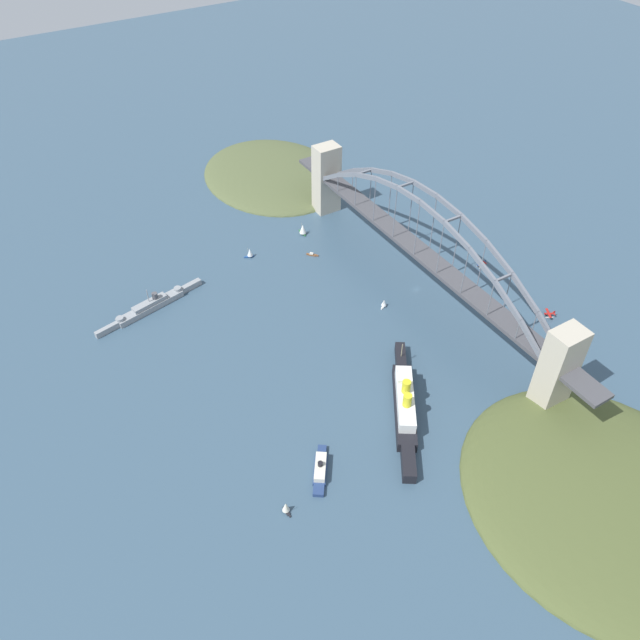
% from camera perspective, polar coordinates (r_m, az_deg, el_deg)
% --- Properties ---
extents(ground_plane, '(1400.00, 1400.00, 0.00)m').
position_cam_1_polar(ground_plane, '(452.04, 8.77, 2.80)').
color(ground_plane, '#385166').
extents(harbor_arch_bridge, '(308.57, 19.51, 75.39)m').
position_cam_1_polar(harbor_arch_bridge, '(433.04, 9.20, 6.01)').
color(harbor_arch_bridge, '#BCB29E').
rests_on(harbor_arch_bridge, ground).
extents(headland_west_shore, '(156.36, 139.36, 20.45)m').
position_cam_1_polar(headland_west_shore, '(364.13, 24.92, -14.83)').
color(headland_west_shore, '#4C562D').
rests_on(headland_west_shore, ground).
extents(headland_east_shore, '(144.16, 119.40, 16.56)m').
position_cam_1_polar(headland_east_shore, '(581.55, -4.04, 12.94)').
color(headland_east_shore, '#515B38').
rests_on(headland_east_shore, ground).
extents(ocean_liner, '(86.53, 60.46, 21.89)m').
position_cam_1_polar(ocean_liner, '(366.02, 7.71, -7.53)').
color(ocean_liner, black).
rests_on(ocean_liner, ground).
extents(naval_cruiser, '(21.24, 81.46, 17.19)m').
position_cam_1_polar(naval_cruiser, '(443.66, -15.11, 1.27)').
color(naval_cruiser, gray).
rests_on(naval_cruiser, ground).
extents(harbor_ferry_steamer, '(28.47, 22.25, 8.10)m').
position_cam_1_polar(harbor_ferry_steamer, '(340.51, 0.02, -13.41)').
color(harbor_ferry_steamer, navy).
rests_on(harbor_ferry_steamer, ground).
extents(seaplane_taxiing_near_bridge, '(9.85, 7.63, 4.86)m').
position_cam_1_polar(seaplane_taxiing_near_bridge, '(481.06, 14.43, 4.91)').
color(seaplane_taxiing_near_bridge, '#B7B7B2').
rests_on(seaplane_taxiing_near_bridge, ground).
extents(seaplane_second_in_formation, '(9.03, 7.78, 4.89)m').
position_cam_1_polar(seaplane_second_in_formation, '(450.51, 20.10, 0.49)').
color(seaplane_second_in_formation, '#B7B7B2').
rests_on(seaplane_second_in_formation, ground).
extents(small_boat_0, '(9.63, 5.34, 10.32)m').
position_cam_1_polar(small_boat_0, '(499.08, -1.58, 8.26)').
color(small_boat_0, '#2D6B3D').
rests_on(small_boat_0, ground).
extents(small_boat_1, '(5.17, 7.50, 8.53)m').
position_cam_1_polar(small_boat_1, '(477.58, -6.40, 6.11)').
color(small_boat_1, '#234C8C').
rests_on(small_boat_1, ground).
extents(small_boat_2, '(6.93, 3.98, 8.11)m').
position_cam_1_polar(small_boat_2, '(327.23, -3.12, -16.63)').
color(small_boat_2, black).
rests_on(small_boat_2, ground).
extents(small_boat_3, '(7.58, 7.45, 2.21)m').
position_cam_1_polar(small_boat_3, '(478.19, -0.72, 5.97)').
color(small_boat_3, brown).
rests_on(small_boat_3, ground).
extents(small_boat_4, '(5.03, 6.29, 6.54)m').
position_cam_1_polar(small_boat_4, '(432.56, 5.83, 1.55)').
color(small_boat_4, silver).
rests_on(small_boat_4, ground).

